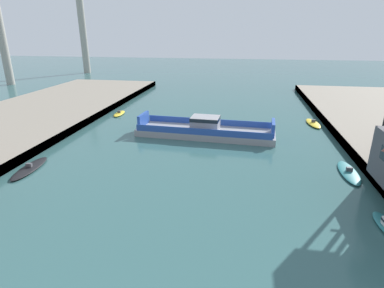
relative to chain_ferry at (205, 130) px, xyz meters
The scene contains 7 objects.
chain_ferry is the anchor object (origin of this frame).
moored_boat_mid_left 23.43m from the chain_ferry, 31.49° to the right, with size 2.33×7.49×0.89m.
moored_boat_far_left 23.19m from the chain_ferry, 150.96° to the left, with size 2.06×5.37×0.92m.
moored_boat_far_right 27.46m from the chain_ferry, 139.62° to the right, with size 2.71×7.74×0.89m.
moored_boat_upstream_a 22.40m from the chain_ferry, 27.48° to the left, with size 2.69×6.92×0.96m.
smokestack_distant_a 100.19m from the chain_ferry, 128.47° to the left, with size 3.07×3.07×32.24m.
smokestack_distant_b 85.41m from the chain_ferry, 148.87° to the left, with size 2.79×2.79×30.34m.
Camera 1 is at (6.89, -10.93, 17.12)m, focal length 29.10 mm.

